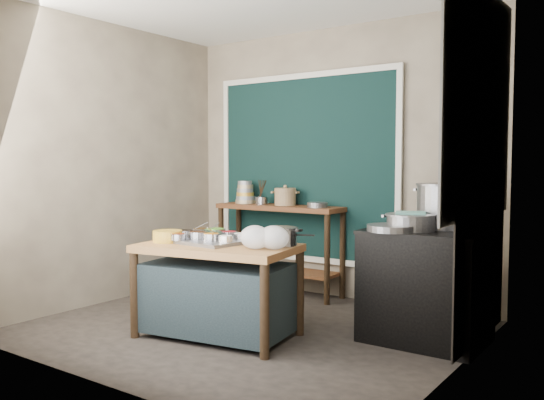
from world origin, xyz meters
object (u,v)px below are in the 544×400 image
Objects in this scene: yellow_basin at (168,236)px; ceramic_crock at (285,198)px; back_counter at (279,249)px; condiment_tray at (207,241)px; prep_table at (218,290)px; stock_pot at (444,206)px; utensil_cup at (262,201)px; steamer at (411,222)px; stove_block at (426,288)px; saucepan at (282,236)px.

ceramic_crock is (0.02, 1.71, 0.24)m from yellow_basin.
condiment_tray is at bearing -77.62° from back_counter.
prep_table is 2.71× the size of stock_pot.
back_counter is 5.93× the size of ceramic_crock.
stock_pot is at bearing -15.68° from ceramic_crock.
stock_pot is at bearing -13.24° from utensil_cup.
steamer is (1.32, 0.76, 0.57)m from prep_table.
prep_table is 3.15× the size of steamer.
yellow_basin is at bearing -90.82° from ceramic_crock.
stove_block is at bearing 27.46° from condiment_tray.
back_counter is at bearing 158.98° from stove_block.
back_counter is 2.04m from stove_block.
stove_block is 2.27× the size of steamer.
stove_block reaches higher than yellow_basin.
utensil_cup is (-1.17, 1.32, 0.17)m from saucepan.
stove_block is 1.79m from condiment_tray.
condiment_tray is 2.33× the size of saucepan.
utensil_cup reaches higher than condiment_tray.
condiment_tray is at bearing -153.70° from steamer.
steamer reaches higher than back_counter.
steamer is at bearing 20.61° from prep_table.
stock_pot is at bearing 31.60° from yellow_basin.
condiment_tray is 2.54× the size of yellow_basin.
utensil_cup reaches higher than yellow_basin.
yellow_basin is (-1.86, -0.97, 0.37)m from stove_block.
stove_block is at bearing -18.84° from utensil_cup.
back_counter is at bearing 165.21° from stock_pot.
steamer reaches higher than yellow_basin.
utensil_cup is at bearing 158.16° from steamer.
stock_pot reaches higher than saucepan.
steamer is at bearing -21.84° from utensil_cup.
prep_table is at bearing -14.99° from condiment_tray.
yellow_basin is at bearing -80.69° from utensil_cup.
yellow_basin is at bearing -153.34° from steamer.
condiment_tray is at bearing 155.64° from prep_table.
stock_pot reaches higher than utensil_cup.
condiment_tray is 1.64m from steamer.
ceramic_crock reaches higher than saucepan.
utensil_cup is 0.56× the size of ceramic_crock.
prep_table is at bearing -173.73° from saucepan.
yellow_basin is at bearing -148.40° from stock_pot.
yellow_basin is at bearing -152.38° from stove_block.
utensil_cup reaches higher than steamer.
steamer is (0.87, 0.51, 0.12)m from saucepan.
saucepan is at bearing 19.92° from prep_table.
utensil_cup is at bearing 108.42° from saucepan.
saucepan is 0.67× the size of steamer.
stock_pot reaches higher than condiment_tray.
stove_block is 6.58× the size of utensil_cup.
stove_block is (1.42, 0.85, 0.05)m from prep_table.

